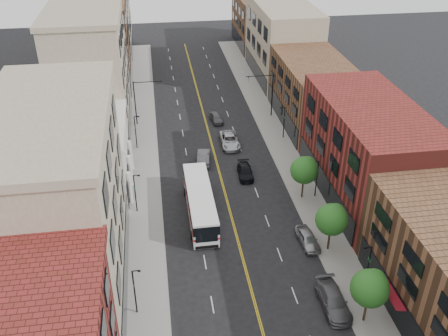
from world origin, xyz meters
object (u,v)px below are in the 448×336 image
car_lane_behind (204,157)px  car_lane_b (230,140)px  car_lane_c (216,118)px  city_bus (200,201)px  car_lane_a (245,172)px  car_parked_mid (333,301)px  car_parked_far (308,239)px

car_lane_behind → car_lane_b: car_lane_b is taller
car_lane_behind → car_lane_c: 13.15m
city_bus → car_lane_a: 10.50m
city_bus → car_lane_a: city_bus is taller
car_lane_c → city_bus: bearing=-109.7°
city_bus → car_parked_mid: (10.68, -16.25, -1.14)m
city_bus → car_parked_mid: 19.48m
car_lane_behind → car_lane_a: (5.07, -4.47, -0.12)m
city_bus → car_lane_b: bearing=69.6°
car_parked_far → car_lane_b: 24.28m
car_lane_b → car_lane_c: bearing=97.0°
car_lane_behind → car_lane_b: bearing=-127.1°
city_bus → car_lane_b: city_bus is taller
car_lane_a → car_lane_c: bearing=98.2°
car_lane_a → car_lane_c: (-1.57, 17.14, 0.03)m
car_parked_mid → car_lane_behind: (-8.90, 28.56, -0.02)m
car_parked_far → car_lane_a: (-4.13, 14.90, -0.08)m
city_bus → car_lane_c: (5.28, 24.98, -1.26)m
car_parked_mid → car_lane_behind: size_ratio=1.17×
car_parked_mid → car_lane_a: bearing=98.9°
car_lane_behind → car_lane_a: bearing=146.3°
car_lane_a → car_lane_b: size_ratio=0.79×
car_parked_far → car_lane_behind: size_ratio=0.92×
car_lane_c → car_parked_mid: bearing=-90.3°
car_lane_a → car_parked_far: bearing=-71.6°
city_bus → car_lane_behind: (1.79, 12.31, -1.16)m
car_parked_far → car_lane_a: 15.47m
city_bus → car_lane_a: size_ratio=2.84×
car_parked_far → car_lane_a: bearing=101.2°
car_parked_mid → car_lane_c: bearing=97.3°
city_bus → car_parked_mid: city_bus is taller
car_parked_mid → city_bus: bearing=123.2°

